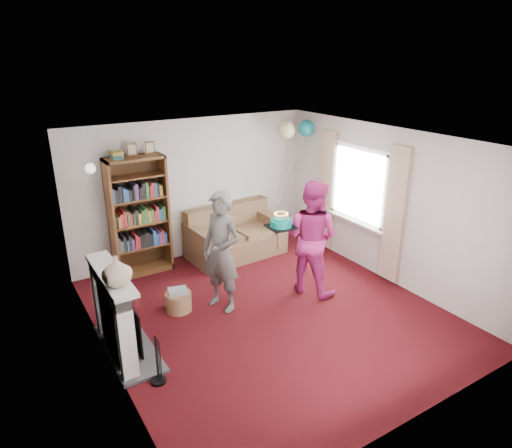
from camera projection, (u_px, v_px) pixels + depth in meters
ground at (269, 312)px, 6.64m from camera, size 5.00×5.00×0.00m
wall_back at (193, 189)px, 8.19m from camera, size 4.50×0.02×2.50m
wall_left at (101, 272)px, 5.08m from camera, size 0.02×5.00×2.50m
wall_right at (387, 205)px, 7.31m from camera, size 0.02×5.00×2.50m
ceiling at (271, 141)px, 5.75m from camera, size 4.50×5.00×0.01m
fireplace at (118, 317)px, 5.58m from camera, size 0.55×1.80×1.12m
window_bay at (358, 199)px, 7.78m from camera, size 0.14×2.02×2.20m
wall_sconce at (90, 168)px, 6.99m from camera, size 0.16×0.23×0.16m
bookcase at (138, 217)px, 7.58m from camera, size 0.95×0.42×2.21m
sofa at (234, 237)px, 8.45m from camera, size 1.72×0.91×0.91m
wicker_basket at (178, 301)px, 6.64m from camera, size 0.38×0.38×0.35m
person_striped at (221, 252)px, 6.48m from camera, size 0.63×0.76×1.78m
person_magenta at (311, 237)px, 6.95m from camera, size 0.99×1.08×1.81m
birthday_cake at (281, 223)px, 6.70m from camera, size 0.38×0.38×0.22m
balloons at (297, 129)px, 8.37m from camera, size 0.96×0.36×1.70m
mantel_vase at (117, 271)px, 5.02m from camera, size 0.34×0.34×0.34m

